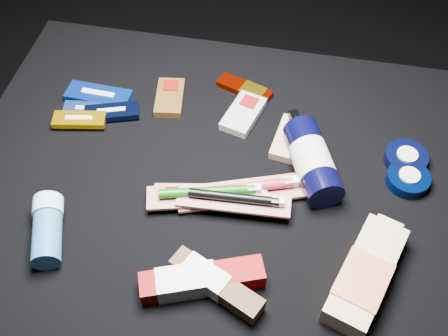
% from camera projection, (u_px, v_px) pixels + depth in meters
% --- Properties ---
extents(ground, '(3.00, 3.00, 0.00)m').
position_uv_depth(ground, '(217.00, 276.00, 1.37)').
color(ground, black).
rests_on(ground, ground).
extents(cloth_table, '(0.98, 0.78, 0.40)m').
position_uv_depth(cloth_table, '(216.00, 233.00, 1.22)').
color(cloth_table, black).
rests_on(cloth_table, ground).
extents(luna_bar_0, '(0.14, 0.06, 0.02)m').
position_uv_depth(luna_bar_0, '(99.00, 96.00, 1.18)').
color(luna_bar_0, '#0C37BA').
rests_on(luna_bar_0, cloth_table).
extents(luna_bar_1, '(0.11, 0.05, 0.01)m').
position_uv_depth(luna_bar_1, '(89.00, 110.00, 1.16)').
color(luna_bar_1, '#1D4DB1').
rests_on(luna_bar_1, cloth_table).
extents(luna_bar_2, '(0.12, 0.07, 0.01)m').
position_uv_depth(luna_bar_2, '(112.00, 112.00, 1.15)').
color(luna_bar_2, black).
rests_on(luna_bar_2, cloth_table).
extents(luna_bar_3, '(0.11, 0.06, 0.01)m').
position_uv_depth(luna_bar_3, '(79.00, 120.00, 1.13)').
color(luna_bar_3, '#E3A005').
rests_on(luna_bar_3, cloth_table).
extents(clif_bar_0, '(0.07, 0.11, 0.02)m').
position_uv_depth(clif_bar_0, '(170.00, 96.00, 1.18)').
color(clif_bar_0, '#4D3112').
rests_on(clif_bar_0, cloth_table).
extents(clif_bar_1, '(0.09, 0.12, 0.02)m').
position_uv_depth(clif_bar_1, '(244.00, 112.00, 1.15)').
color(clif_bar_1, '#9E9F99').
rests_on(clif_bar_1, cloth_table).
extents(clif_bar_2, '(0.07, 0.12, 0.02)m').
position_uv_depth(clif_bar_2, '(291.00, 137.00, 1.11)').
color(clif_bar_2, tan).
rests_on(clif_bar_2, cloth_table).
extents(power_bar, '(0.13, 0.08, 0.01)m').
position_uv_depth(power_bar, '(247.00, 90.00, 1.19)').
color(power_bar, '#6A0B00').
rests_on(power_bar, cloth_table).
extents(lotion_bottle, '(0.13, 0.22, 0.07)m').
position_uv_depth(lotion_bottle, '(312.00, 161.00, 1.04)').
color(lotion_bottle, black).
rests_on(lotion_bottle, cloth_table).
extents(cream_tin_upper, '(0.08, 0.08, 0.03)m').
position_uv_depth(cream_tin_upper, '(406.00, 158.00, 1.07)').
color(cream_tin_upper, black).
rests_on(cream_tin_upper, cloth_table).
extents(cream_tin_lower, '(0.08, 0.08, 0.02)m').
position_uv_depth(cream_tin_lower, '(408.00, 179.00, 1.04)').
color(cream_tin_lower, black).
rests_on(cream_tin_lower, cloth_table).
extents(bodywash_bottle, '(0.13, 0.22, 0.04)m').
position_uv_depth(bodywash_bottle, '(365.00, 277.00, 0.91)').
color(bodywash_bottle, '#C7AD88').
rests_on(bodywash_bottle, cloth_table).
extents(deodorant_stick, '(0.09, 0.14, 0.05)m').
position_uv_depth(deodorant_stick, '(47.00, 229.00, 0.96)').
color(deodorant_stick, '#285F90').
rests_on(deodorant_stick, cloth_table).
extents(toothbrush_pack_0, '(0.22, 0.09, 0.02)m').
position_uv_depth(toothbrush_pack_0, '(214.00, 194.00, 1.03)').
color(toothbrush_pack_0, '#BAB1AE').
rests_on(toothbrush_pack_0, cloth_table).
extents(toothbrush_pack_1, '(0.24, 0.13, 0.03)m').
position_uv_depth(toothbrush_pack_1, '(244.00, 190.00, 1.02)').
color(toothbrush_pack_1, '#AAA29F').
rests_on(toothbrush_pack_1, cloth_table).
extents(toothbrush_pack_2, '(0.22, 0.10, 0.02)m').
position_uv_depth(toothbrush_pack_2, '(209.00, 194.00, 1.01)').
color(toothbrush_pack_2, '#BAB4AE').
rests_on(toothbrush_pack_2, cloth_table).
extents(toothbrush_pack_3, '(0.21, 0.06, 0.02)m').
position_uv_depth(toothbrush_pack_3, '(235.00, 199.00, 0.99)').
color(toothbrush_pack_3, silver).
rests_on(toothbrush_pack_3, cloth_table).
extents(toothpaste_carton_red, '(0.20, 0.11, 0.04)m').
position_uv_depth(toothpaste_carton_red, '(197.00, 281.00, 0.91)').
color(toothpaste_carton_red, '#740000').
rests_on(toothpaste_carton_red, cloth_table).
extents(toothpaste_carton_green, '(0.17, 0.10, 0.03)m').
position_uv_depth(toothpaste_carton_green, '(213.00, 282.00, 0.90)').
color(toothpaste_carton_green, '#3E2613').
rests_on(toothpaste_carton_green, cloth_table).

